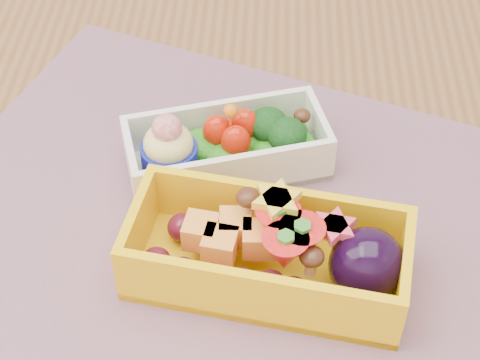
{
  "coord_description": "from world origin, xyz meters",
  "views": [
    {
      "loc": [
        0.03,
        -0.37,
        1.21
      ],
      "look_at": [
        0.01,
        0.04,
        0.79
      ],
      "focal_mm": 59.68,
      "sensor_mm": 36.0,
      "label": 1
    }
  ],
  "objects_px": {
    "bento_white": "(226,147)",
    "bento_yellow": "(274,253)",
    "table": "(230,326)",
    "placemat": "(230,219)"
  },
  "relations": [
    {
      "from": "placemat",
      "to": "bento_white",
      "type": "xyz_separation_m",
      "value": [
        -0.01,
        0.06,
        0.02
      ]
    },
    {
      "from": "bento_white",
      "to": "bento_yellow",
      "type": "xyz_separation_m",
      "value": [
        0.04,
        -0.11,
        0.01
      ]
    },
    {
      "from": "table",
      "to": "bento_white",
      "type": "bearing_deg",
      "value": 94.54
    },
    {
      "from": "bento_white",
      "to": "bento_yellow",
      "type": "height_order",
      "value": "same"
    },
    {
      "from": "bento_white",
      "to": "bento_yellow",
      "type": "bearing_deg",
      "value": -86.64
    },
    {
      "from": "table",
      "to": "bento_yellow",
      "type": "bearing_deg",
      "value": -36.02
    },
    {
      "from": "bento_white",
      "to": "table",
      "type": "bearing_deg",
      "value": -101.93
    },
    {
      "from": "placemat",
      "to": "bento_white",
      "type": "bearing_deg",
      "value": 96.37
    },
    {
      "from": "table",
      "to": "bento_yellow",
      "type": "xyz_separation_m",
      "value": [
        0.03,
        -0.02,
        0.13
      ]
    },
    {
      "from": "table",
      "to": "bento_white",
      "type": "distance_m",
      "value": 0.15
    }
  ]
}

